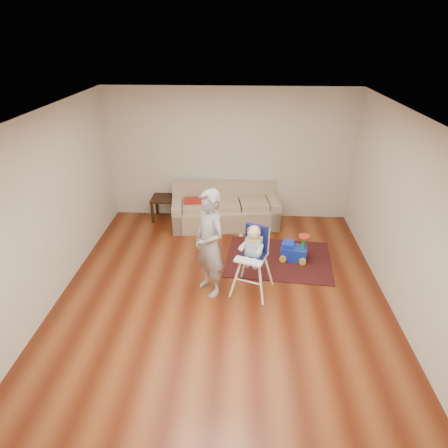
{
  "coord_description": "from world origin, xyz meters",
  "views": [
    {
      "loc": [
        0.25,
        -4.66,
        3.67
      ],
      "look_at": [
        0.0,
        0.4,
        1.0
      ],
      "focal_mm": 30.0,
      "sensor_mm": 36.0,
      "label": 1
    }
  ],
  "objects_px": {
    "ride_on_toy": "(294,247)",
    "toy_ball": "(246,260)",
    "side_table": "(164,208)",
    "sofa": "(225,206)",
    "adult": "(210,244)",
    "high_chair": "(253,261)"
  },
  "relations": [
    {
      "from": "sofa",
      "to": "toy_ball",
      "type": "distance_m",
      "value": 1.6
    },
    {
      "from": "ride_on_toy",
      "to": "adult",
      "type": "height_order",
      "value": "adult"
    },
    {
      "from": "side_table",
      "to": "toy_ball",
      "type": "xyz_separation_m",
      "value": [
        1.74,
        -1.71,
        -0.16
      ]
    },
    {
      "from": "high_chair",
      "to": "sofa",
      "type": "bearing_deg",
      "value": 122.34
    },
    {
      "from": "side_table",
      "to": "ride_on_toy",
      "type": "height_order",
      "value": "ride_on_toy"
    },
    {
      "from": "side_table",
      "to": "high_chair",
      "type": "height_order",
      "value": "high_chair"
    },
    {
      "from": "toy_ball",
      "to": "high_chair",
      "type": "height_order",
      "value": "high_chair"
    },
    {
      "from": "ride_on_toy",
      "to": "adult",
      "type": "distance_m",
      "value": 1.8
    },
    {
      "from": "sofa",
      "to": "adult",
      "type": "height_order",
      "value": "adult"
    },
    {
      "from": "high_chair",
      "to": "side_table",
      "type": "bearing_deg",
      "value": 146.13
    },
    {
      "from": "ride_on_toy",
      "to": "toy_ball",
      "type": "height_order",
      "value": "ride_on_toy"
    },
    {
      "from": "side_table",
      "to": "toy_ball",
      "type": "bearing_deg",
      "value": -44.47
    },
    {
      "from": "ride_on_toy",
      "to": "toy_ball",
      "type": "distance_m",
      "value": 0.89
    },
    {
      "from": "side_table",
      "to": "ride_on_toy",
      "type": "relative_size",
      "value": 1.0
    },
    {
      "from": "side_table",
      "to": "toy_ball",
      "type": "relative_size",
      "value": 3.33
    },
    {
      "from": "toy_ball",
      "to": "adult",
      "type": "relative_size",
      "value": 0.09
    },
    {
      "from": "toy_ball",
      "to": "adult",
      "type": "distance_m",
      "value": 1.2
    },
    {
      "from": "sofa",
      "to": "toy_ball",
      "type": "xyz_separation_m",
      "value": [
        0.43,
        -1.5,
        -0.33
      ]
    },
    {
      "from": "side_table",
      "to": "toy_ball",
      "type": "height_order",
      "value": "side_table"
    },
    {
      "from": "sofa",
      "to": "ride_on_toy",
      "type": "height_order",
      "value": "sofa"
    },
    {
      "from": "side_table",
      "to": "toy_ball",
      "type": "distance_m",
      "value": 2.44
    },
    {
      "from": "sofa",
      "to": "high_chair",
      "type": "xyz_separation_m",
      "value": [
        0.52,
        -2.22,
        0.14
      ]
    }
  ]
}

